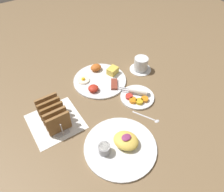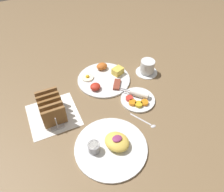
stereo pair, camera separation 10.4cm
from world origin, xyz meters
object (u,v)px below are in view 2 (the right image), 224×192
at_px(plate_breakfast, 104,78).
at_px(toast_rack, 51,108).
at_px(coffee_cup, 147,67).
at_px(plate_condiments, 138,99).
at_px(plate_foreground, 111,146).

bearing_deg(plate_breakfast, toast_rack, -157.27).
bearing_deg(toast_rack, coffee_cup, 8.74).
bearing_deg(coffee_cup, plate_breakfast, 169.29).
height_order(plate_condiments, coffee_cup, coffee_cup).
height_order(plate_breakfast, plate_condiments, plate_breakfast).
xyz_separation_m(plate_condiments, plate_foreground, (-0.23, -0.18, 0.00)).
relative_size(plate_breakfast, toast_rack, 1.55).
xyz_separation_m(toast_rack, coffee_cup, (0.55, 0.08, -0.02)).
distance_m(plate_foreground, coffee_cup, 0.51).
bearing_deg(plate_breakfast, coffee_cup, -10.71).
distance_m(plate_breakfast, toast_rack, 0.34).
height_order(plate_condiments, toast_rack, toast_rack).
relative_size(toast_rack, coffee_cup, 1.50).
bearing_deg(coffee_cup, plate_condiments, -132.28).
distance_m(plate_breakfast, plate_condiments, 0.23).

